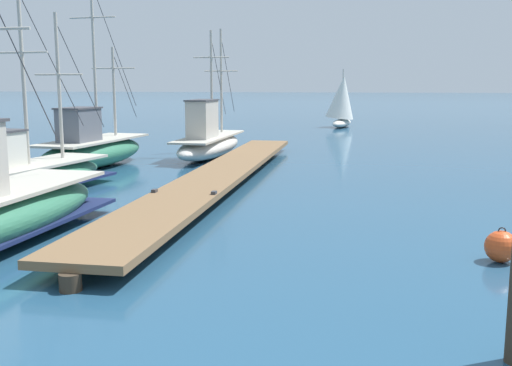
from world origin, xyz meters
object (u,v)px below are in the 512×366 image
object	(u,v)px
fishing_boat_3	(92,149)
distant_sailboat	(342,101)
fishing_boat_0	(209,141)
mooring_buoy	(501,247)
fishing_boat_1	(19,177)

from	to	relation	value
fishing_boat_3	distant_sailboat	distance (m)	24.73
fishing_boat_0	mooring_buoy	size ratio (longest dim) A/B	12.45
mooring_buoy	distant_sailboat	distance (m)	33.84
fishing_boat_0	fishing_boat_1	size ratio (longest dim) A/B	1.05
fishing_boat_1	mooring_buoy	world-z (taller)	fishing_boat_1
fishing_boat_0	distant_sailboat	distance (m)	19.99
fishing_boat_0	distant_sailboat	size ratio (longest dim) A/B	1.95
fishing_boat_0	mooring_buoy	world-z (taller)	fishing_boat_0
fishing_boat_0	distant_sailboat	bearing A→B (deg)	75.76
fishing_boat_3	mooring_buoy	bearing A→B (deg)	-38.45
fishing_boat_1	fishing_boat_3	bearing A→B (deg)	96.50
fishing_boat_3	fishing_boat_1	bearing A→B (deg)	-83.50
fishing_boat_3	distant_sailboat	size ratio (longest dim) A/B	1.76
fishing_boat_1	distant_sailboat	bearing A→B (deg)	75.00
mooring_buoy	distant_sailboat	world-z (taller)	distant_sailboat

